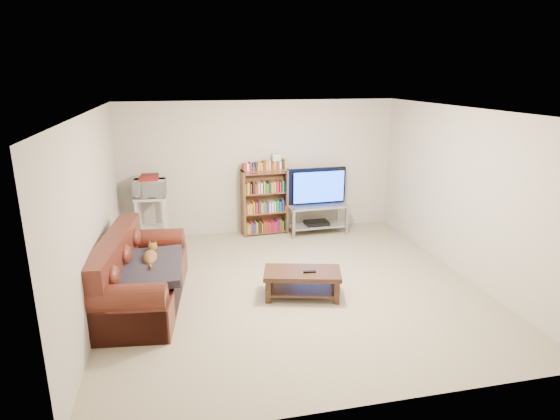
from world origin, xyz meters
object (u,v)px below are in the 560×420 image
object	(u,v)px
bookshelf	(265,201)
sofa	(137,279)
tv_stand	(317,214)
coffee_table	(302,279)

from	to	relation	value
bookshelf	sofa	bearing A→B (deg)	-136.29
sofa	tv_stand	xyz separation A→B (m)	(3.05, 2.15, 0.04)
coffee_table	bookshelf	distance (m)	2.64
coffee_table	tv_stand	xyz separation A→B (m)	(0.94, 2.45, 0.11)
sofa	coffee_table	bearing A→B (deg)	-1.44
sofa	coffee_table	world-z (taller)	sofa
tv_stand	coffee_table	bearing A→B (deg)	-112.98
tv_stand	bookshelf	world-z (taller)	bookshelf
sofa	tv_stand	bearing A→B (deg)	41.92
coffee_table	bookshelf	xyz separation A→B (m)	(-0.01, 2.62, 0.37)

